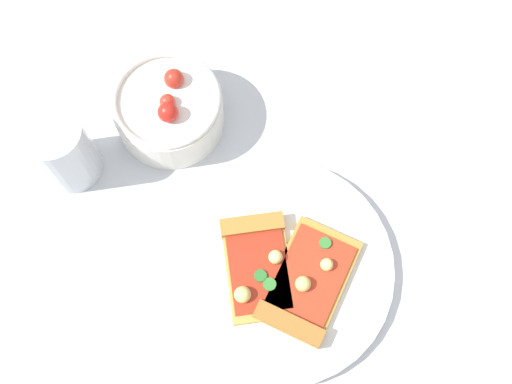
{
  "coord_description": "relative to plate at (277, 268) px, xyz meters",
  "views": [
    {
      "loc": [
        -0.15,
        0.12,
        0.73
      ],
      "look_at": [
        0.04,
        -0.04,
        0.03
      ],
      "focal_mm": 45.09,
      "sensor_mm": 36.0,
      "label": 1
    }
  ],
  "objects": [
    {
      "name": "soda_glass",
      "position": [
        0.25,
        0.11,
        0.04
      ],
      "size": [
        0.07,
        0.07,
        0.1
      ],
      "color": "silver",
      "rests_on": "ground_plane"
    },
    {
      "name": "plate",
      "position": [
        0.0,
        0.0,
        0.0
      ],
      "size": [
        0.27,
        0.27,
        0.01
      ],
      "primitive_type": "cylinder",
      "color": "silver",
      "rests_on": "ground_plane"
    },
    {
      "name": "ground_plane",
      "position": [
        0.04,
        0.01,
        -0.01
      ],
      "size": [
        2.4,
        2.4,
        0.0
      ],
      "primitive_type": "plane",
      "color": "silver",
      "rests_on": "ground"
    },
    {
      "name": "salad_bowl",
      "position": [
        0.23,
        -0.02,
        0.03
      ],
      "size": [
        0.13,
        0.13,
        0.08
      ],
      "color": "white",
      "rests_on": "ground_plane"
    },
    {
      "name": "pizza_slice_near",
      "position": [
        -0.04,
        -0.01,
        0.01
      ],
      "size": [
        0.13,
        0.15,
        0.02
      ],
      "color": "gold",
      "rests_on": "plate"
    },
    {
      "name": "pizza_slice_far",
      "position": [
        0.02,
        0.01,
        0.01
      ],
      "size": [
        0.14,
        0.12,
        0.03
      ],
      "color": "gold",
      "rests_on": "plate"
    }
  ]
}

